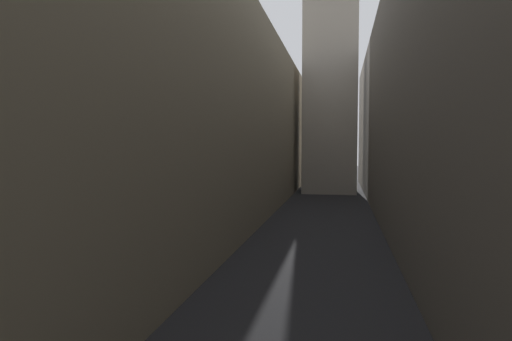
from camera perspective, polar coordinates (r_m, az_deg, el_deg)
The scene contains 3 objects.
ground_plane at distance 40.67m, azimuth 8.41°, elevation -7.50°, with size 264.00×264.00×0.00m, color #232326.
building_block_left at distance 44.05m, azimuth -6.34°, elevation 6.76°, with size 11.66×108.00×20.55m, color gray.
building_block_right at distance 43.03m, azimuth 23.46°, elevation 7.67°, with size 10.80×108.00×22.15m, color #60594F.
Camera 1 is at (1.91, 8.07, 7.52)m, focal length 30.31 mm.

